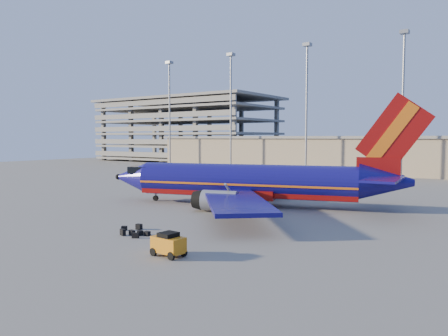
# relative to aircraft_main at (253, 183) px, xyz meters

# --- Properties ---
(ground) EXTENTS (220.00, 220.00, 0.00)m
(ground) POSITION_rel_aircraft_main_xyz_m (-8.23, -1.08, -2.77)
(ground) COLOR slate
(ground) RESTS_ON ground
(terminal_building) EXTENTS (122.00, 16.00, 8.50)m
(terminal_building) POSITION_rel_aircraft_main_xyz_m (1.77, 56.92, 1.55)
(terminal_building) COLOR gray
(terminal_building) RESTS_ON ground
(parking_garage) EXTENTS (62.00, 32.00, 21.40)m
(parking_garage) POSITION_rel_aircraft_main_xyz_m (-70.23, 72.97, 8.96)
(parking_garage) COLOR slate
(parking_garage) RESTS_ON ground
(light_mast_row) EXTENTS (101.60, 1.60, 28.65)m
(light_mast_row) POSITION_rel_aircraft_main_xyz_m (-3.23, 44.92, 14.79)
(light_mast_row) COLOR gray
(light_mast_row) RESTS_ON ground
(aircraft_main) EXTENTS (37.24, 35.28, 12.95)m
(aircraft_main) POSITION_rel_aircraft_main_xyz_m (0.00, 0.00, 0.00)
(aircraft_main) COLOR navy
(aircraft_main) RESTS_ON ground
(baggage_tug) EXTENTS (2.38, 1.53, 1.65)m
(baggage_tug) POSITION_rel_aircraft_main_xyz_m (6.77, -22.51, -1.91)
(baggage_tug) COLOR orange
(baggage_tug) RESTS_ON ground
(luggage_pile) EXTENTS (3.72, 2.99, 0.53)m
(luggage_pile) POSITION_rel_aircraft_main_xyz_m (-0.25, -19.00, -2.54)
(luggage_pile) COLOR black
(luggage_pile) RESTS_ON ground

